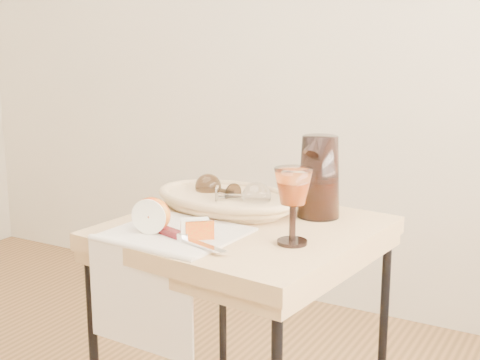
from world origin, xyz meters
The scene contains 10 objects.
wall_back centered at (0.00, 1.80, 1.35)m, with size 3.60×0.00×2.70m, color beige.
tea_towel centered at (0.46, 0.32, 0.78)m, with size 0.30×0.27×0.01m, color white.
bread_basket centered at (0.45, 0.57, 0.80)m, with size 0.37×0.25×0.05m, color #A9854B, non-canonical shape.
goblet_lying_a centered at (0.42, 0.59, 0.82)m, with size 0.12×0.07×0.07m, color #4E3A27, non-canonical shape.
goblet_lying_b centered at (0.51, 0.55, 0.82)m, with size 0.12×0.08×0.08m, color white, non-canonical shape.
pitcher centered at (0.70, 0.63, 0.88)m, with size 0.15×0.23×0.25m, color black, non-canonical shape.
wine_goblet centered at (0.74, 0.39, 0.86)m, with size 0.09×0.09×0.18m, color white, non-canonical shape.
apple_half centered at (0.41, 0.30, 0.82)m, with size 0.09×0.05×0.09m, color #B90000.
apple_wedge centered at (0.52, 0.31, 0.80)m, with size 0.07×0.04×0.04m, color white.
table_knife centered at (0.52, 0.27, 0.79)m, with size 0.24×0.02×0.02m, color silver, non-canonical shape.
Camera 1 is at (1.36, -0.96, 1.27)m, focal length 50.76 mm.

